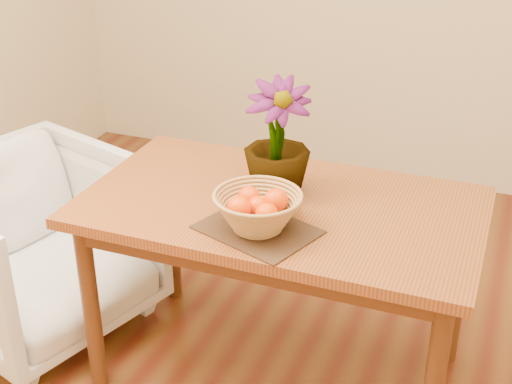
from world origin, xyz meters
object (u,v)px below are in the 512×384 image
(wicker_basket, at_px, (258,213))
(armchair, at_px, (36,239))
(table, at_px, (281,224))
(potted_plant, at_px, (277,139))

(wicker_basket, xyz_separation_m, armchair, (-1.05, 0.16, -0.40))
(table, bearing_deg, wicker_basket, -91.40)
(table, bearing_deg, armchair, -177.02)
(wicker_basket, height_order, potted_plant, potted_plant)
(table, distance_m, potted_plant, 0.31)
(wicker_basket, bearing_deg, potted_plant, 97.07)
(table, relative_size, wicker_basket, 4.79)
(table, bearing_deg, potted_plant, 122.21)
(wicker_basket, relative_size, potted_plant, 0.70)
(wicker_basket, distance_m, potted_plant, 0.31)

